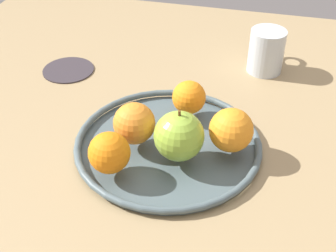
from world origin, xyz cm
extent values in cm
cube|color=#9A8159|center=(0.00, 0.00, -2.00)|extent=(124.75, 124.75, 4.00)
cylinder|color=#4B5B5F|center=(0.00, 0.00, 0.30)|extent=(31.26, 31.26, 0.60)
torus|color=#4B5B5F|center=(0.00, 0.00, 1.20)|extent=(32.56, 32.56, 1.20)
sphere|color=#8FB638|center=(-3.52, -2.69, 5.92)|extent=(8.25, 8.25, 8.25)
cylinder|color=#593819|center=(-3.52, -2.69, 10.25)|extent=(0.44, 0.44, 1.20)
sphere|color=orange|center=(9.15, -1.69, 4.92)|extent=(6.24, 6.24, 6.24)
sphere|color=orange|center=(-1.42, 5.50, 5.39)|extent=(7.19, 7.19, 7.19)
sphere|color=orange|center=(0.57, -10.58, 5.51)|extent=(7.42, 7.42, 7.42)
sphere|color=orange|center=(-9.27, 7.13, 5.15)|extent=(6.70, 6.70, 6.70)
cylinder|color=silver|center=(30.82, -14.17, 4.77)|extent=(7.60, 7.60, 9.54)
torus|color=silver|center=(35.82, -14.17, 5.25)|extent=(5.20, 1.00, 5.20)
cylinder|color=#332D32|center=(20.23, 27.84, 0.30)|extent=(11.26, 11.26, 0.60)
camera|label=1|loc=(-58.42, -14.60, 51.29)|focal=48.17mm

